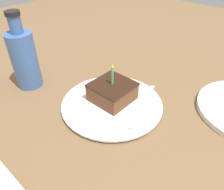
{
  "coord_description": "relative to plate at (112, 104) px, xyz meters",
  "views": [
    {
      "loc": [
        0.31,
        -0.37,
        0.39
      ],
      "look_at": [
        -0.01,
        -0.01,
        0.04
      ],
      "focal_mm": 35.0,
      "sensor_mm": 36.0,
      "label": 1
    }
  ],
  "objects": [
    {
      "name": "fork",
      "position": [
        0.07,
        0.03,
        0.01
      ],
      "size": [
        0.07,
        0.2,
        0.01
      ],
      "color": "silver",
      "rests_on": "plate"
    },
    {
      "name": "cake_slice",
      "position": [
        -0.01,
        0.01,
        0.03
      ],
      "size": [
        0.11,
        0.11,
        0.11
      ],
      "color": "brown",
      "rests_on": "plate"
    },
    {
      "name": "bottle",
      "position": [
        -0.27,
        -0.09,
        0.09
      ],
      "size": [
        0.08,
        0.08,
        0.23
      ],
      "color": "#3F66A5",
      "rests_on": "ground_plane"
    },
    {
      "name": "ground_plane",
      "position": [
        0.01,
        0.01,
        -0.03
      ],
      "size": [
        2.4,
        2.4,
        0.04
      ],
      "color": "brown",
      "rests_on": "ground"
    },
    {
      "name": "plate",
      "position": [
        0.0,
        0.0,
        0.0
      ],
      "size": [
        0.28,
        0.28,
        0.01
      ],
      "color": "white",
      "rests_on": "ground_plane"
    }
  ]
}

